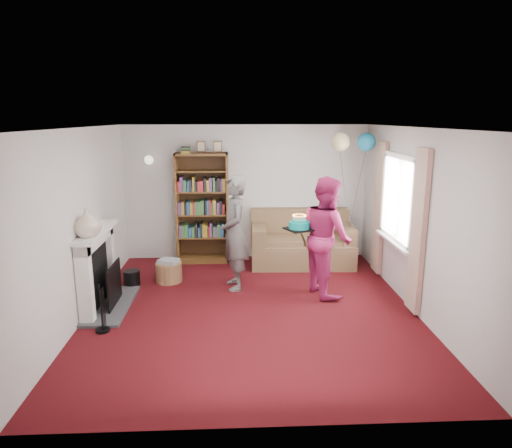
{
  "coord_description": "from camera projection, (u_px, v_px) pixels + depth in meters",
  "views": [
    {
      "loc": [
        -0.22,
        -5.95,
        2.63
      ],
      "look_at": [
        0.09,
        0.6,
        1.09
      ],
      "focal_mm": 32.0,
      "sensor_mm": 36.0,
      "label": 1
    }
  ],
  "objects": [
    {
      "name": "sofa",
      "position": [
        301.0,
        244.0,
        8.38
      ],
      "size": [
        1.83,
        0.97,
        0.97
      ],
      "rotation": [
        0.0,
        0.0,
        -0.04
      ],
      "color": "brown",
      "rests_on": "ground"
    },
    {
      "name": "wall_sconce",
      "position": [
        149.0,
        160.0,
        8.18
      ],
      "size": [
        0.16,
        0.23,
        0.16
      ],
      "color": "gold",
      "rests_on": "ground"
    },
    {
      "name": "wicker_basket",
      "position": [
        169.0,
        271.0,
        7.45
      ],
      "size": [
        0.43,
        0.43,
        0.38
      ],
      "rotation": [
        0.0,
        0.0,
        -0.36
      ],
      "color": "#8D6141",
      "rests_on": "ground"
    },
    {
      "name": "person_striped",
      "position": [
        234.0,
        233.0,
        7.03
      ],
      "size": [
        0.54,
        0.72,
        1.78
      ],
      "primitive_type": "imported",
      "rotation": [
        0.0,
        0.0,
        -1.38
      ],
      "color": "black",
      "rests_on": "ground"
    },
    {
      "name": "wall_right",
      "position": [
        417.0,
        221.0,
        6.22
      ],
      "size": [
        0.02,
        5.0,
        2.5
      ],
      "primitive_type": "cube",
      "color": "silver",
      "rests_on": "ground"
    },
    {
      "name": "window_bay",
      "position": [
        397.0,
        215.0,
        6.81
      ],
      "size": [
        0.14,
        2.02,
        2.2
      ],
      "color": "white",
      "rests_on": "ground"
    },
    {
      "name": "mantel_vase",
      "position": [
        87.0,
        223.0,
        5.85
      ],
      "size": [
        0.46,
        0.46,
        0.37
      ],
      "primitive_type": "imported",
      "rotation": [
        0.0,
        0.0,
        0.41
      ],
      "color": "beige",
      "rests_on": "fireplace"
    },
    {
      "name": "birthday_cake",
      "position": [
        299.0,
        225.0,
        6.7
      ],
      "size": [
        0.37,
        0.37,
        0.22
      ],
      "rotation": [
        0.0,
        0.0,
        0.43
      ],
      "color": "black",
      "rests_on": "ground"
    },
    {
      "name": "wall_left",
      "position": [
        80.0,
        225.0,
        6.01
      ],
      "size": [
        0.02,
        5.0,
        2.5
      ],
      "primitive_type": "cube",
      "color": "silver",
      "rests_on": "ground"
    },
    {
      "name": "ground",
      "position": [
        252.0,
        309.0,
        6.4
      ],
      "size": [
        5.0,
        5.0,
        0.0
      ],
      "primitive_type": "plane",
      "color": "#36080A",
      "rests_on": "ground"
    },
    {
      "name": "wall_back",
      "position": [
        246.0,
        193.0,
        8.55
      ],
      "size": [
        4.5,
        0.02,
        2.5
      ],
      "primitive_type": "cube",
      "color": "silver",
      "rests_on": "ground"
    },
    {
      "name": "fireplace",
      "position": [
        102.0,
        273.0,
        6.37
      ],
      "size": [
        0.55,
        1.8,
        1.12
      ],
      "color": "#3F3F42",
      "rests_on": "ground"
    },
    {
      "name": "bookcase",
      "position": [
        203.0,
        209.0,
        8.37
      ],
      "size": [
        0.95,
        0.42,
        2.22
      ],
      "color": "#472B14",
      "rests_on": "ground"
    },
    {
      "name": "balloons",
      "position": [
        353.0,
        142.0,
        7.71
      ],
      "size": [
        0.75,
        0.31,
        1.69
      ],
      "color": "#3F3F3F",
      "rests_on": "ground"
    },
    {
      "name": "ceiling",
      "position": [
        251.0,
        127.0,
        5.82
      ],
      "size": [
        4.5,
        5.0,
        0.01
      ],
      "primitive_type": "cube",
      "color": "white",
      "rests_on": "wall_back"
    },
    {
      "name": "person_magenta",
      "position": [
        327.0,
        236.0,
        6.82
      ],
      "size": [
        0.88,
        1.02,
        1.79
      ],
      "primitive_type": "imported",
      "rotation": [
        0.0,
        0.0,
        1.83
      ],
      "color": "#AF235C",
      "rests_on": "ground"
    }
  ]
}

